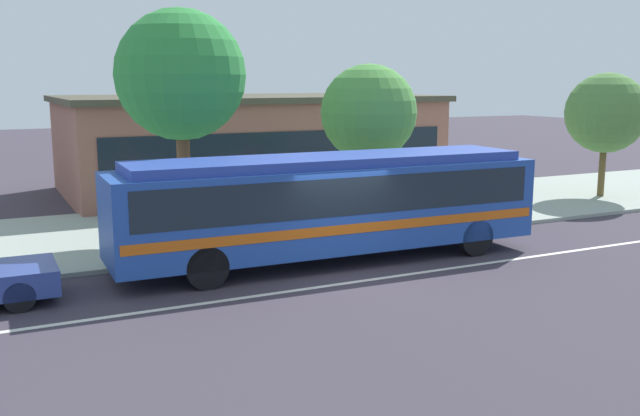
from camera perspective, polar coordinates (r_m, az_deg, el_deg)
ground_plane at (r=17.42m, az=1.73°, el=-5.31°), size 120.00×120.00×0.00m
sidewalk_slab at (r=23.23m, az=-5.86°, el=-1.25°), size 60.00×8.00×0.12m
lane_stripe_center at (r=16.75m, az=3.02°, el=-5.95°), size 56.00×0.16×0.01m
transit_bus at (r=18.24m, az=0.86°, el=0.61°), size 11.35×2.74×2.78m
pedestrian_waiting_near_sign at (r=20.57m, az=-9.08°, el=0.18°), size 0.38×0.38×1.71m
pedestrian_walking_along_curb at (r=21.74m, az=6.29°, el=0.85°), size 0.48×0.48×1.74m
bus_stop_sign at (r=21.70m, az=6.72°, el=2.02°), size 0.08×0.44×2.28m
street_tree_near_stop at (r=20.62m, az=-11.18°, el=10.43°), size 3.70×3.70×6.56m
street_tree_mid_block at (r=23.04m, az=3.95°, el=7.66°), size 3.12×3.12×5.09m
street_tree_far_end at (r=30.09m, az=22.09°, el=7.11°), size 3.13×3.13×4.87m
station_building at (r=30.77m, az=-5.90°, el=5.27°), size 15.44×8.84×4.04m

